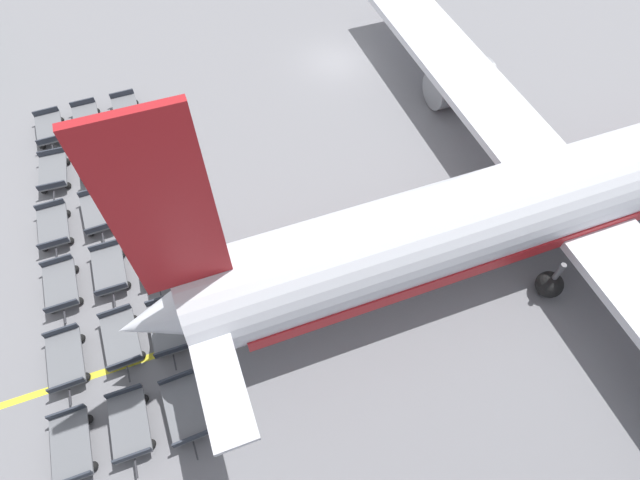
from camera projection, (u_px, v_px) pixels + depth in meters
name	position (u px, v px, depth m)	size (l,w,h in m)	color
ground_plane	(336.00, 61.00, 32.92)	(500.00, 500.00, 0.00)	gray
airplane	(593.00, 184.00, 22.70)	(40.12, 43.13, 12.66)	silver
baggage_dolly_row_near_col_a	(50.00, 129.00, 28.55)	(3.32, 1.58, 0.92)	slate
baggage_dolly_row_near_col_b	(53.00, 172.00, 26.65)	(3.36, 1.69, 0.92)	slate
baggage_dolly_row_near_col_c	(54.00, 227.00, 24.56)	(3.32, 1.57, 0.92)	slate
baggage_dolly_row_near_col_d	(61.00, 286.00, 22.66)	(3.31, 1.56, 0.92)	slate
baggage_dolly_row_near_col_e	(66.00, 360.00, 20.65)	(3.31, 1.56, 0.92)	slate
baggage_dolly_row_near_col_f	(72.00, 446.00, 18.70)	(3.33, 1.59, 0.92)	slate
baggage_dolly_row_mid_a_col_a	(87.00, 120.00, 29.00)	(3.31, 1.56, 0.92)	slate
baggage_dolly_row_mid_a_col_b	(94.00, 162.00, 27.07)	(3.35, 1.66, 0.92)	slate
baggage_dolly_row_mid_a_col_c	(98.00, 213.00, 25.07)	(3.33, 1.60, 0.92)	slate
baggage_dolly_row_mid_a_col_d	(109.00, 270.00, 23.14)	(3.33, 1.59, 0.92)	slate
baggage_dolly_row_mid_a_col_e	(121.00, 339.00, 21.17)	(3.32, 1.58, 0.92)	slate
baggage_dolly_row_mid_a_col_f	(130.00, 425.00, 19.16)	(3.33, 1.61, 0.92)	slate
baggage_dolly_row_mid_b_col_a	(126.00, 111.00, 29.44)	(3.32, 1.56, 0.92)	slate
baggage_dolly_row_mid_b_col_b	(136.00, 154.00, 27.44)	(3.31, 1.56, 0.92)	slate
baggage_dolly_row_mid_b_col_c	(146.00, 203.00, 25.41)	(3.32, 1.57, 0.92)	slate
baggage_dolly_row_mid_b_col_d	(155.00, 259.00, 23.49)	(3.36, 1.69, 0.92)	slate
baggage_dolly_row_mid_b_col_e	(168.00, 327.00, 21.48)	(3.34, 1.62, 0.92)	slate
baggage_dolly_row_mid_b_col_f	(185.00, 409.00, 19.50)	(3.32, 1.58, 0.92)	slate
stand_guidance_stripe	(401.00, 274.00, 23.54)	(1.14, 36.20, 0.01)	yellow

